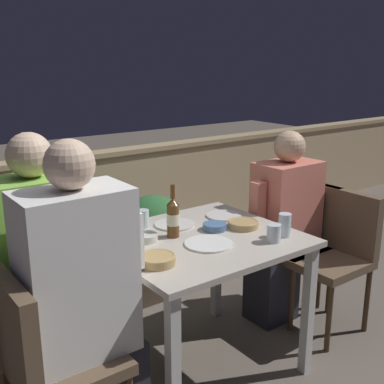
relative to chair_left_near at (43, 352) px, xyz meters
name	(u,v)px	position (x,y,z in m)	size (l,w,h in m)	color
ground_plane	(199,366)	(0.88, 0.16, -0.52)	(16.00, 16.00, 0.00)	#665B51
parapet_wall	(66,210)	(0.88, 1.91, -0.07)	(9.00, 0.18, 0.89)	tan
dining_table	(199,256)	(0.88, 0.16, 0.12)	(0.94, 0.84, 0.75)	#BCB2A3
planter_hedge	(116,249)	(0.87, 1.05, -0.13)	(1.06, 0.47, 0.71)	brown
chair_left_near	(43,352)	(0.00, 0.00, 0.00)	(0.43, 0.42, 0.85)	brown
person_white_polo	(86,303)	(0.19, 0.00, 0.15)	(0.50, 0.26, 1.33)	#282833
chair_left_far	(7,320)	(-0.04, 0.33, 0.00)	(0.43, 0.42, 0.85)	brown
person_green_blouse	(47,278)	(0.15, 0.33, 0.14)	(0.50, 0.26, 1.32)	#282833
chair_right_near	(337,246)	(1.82, 0.01, 0.00)	(0.43, 0.42, 0.85)	brown
chair_right_far	(302,233)	(1.82, 0.29, 0.00)	(0.43, 0.42, 0.85)	brown
person_coral_top	(281,227)	(1.63, 0.29, 0.08)	(0.48, 0.26, 1.20)	#282833
beer_bottle	(173,217)	(0.78, 0.24, 0.33)	(0.06, 0.06, 0.27)	brown
plate_0	(224,216)	(1.19, 0.34, 0.23)	(0.20, 0.20, 0.01)	silver
plate_1	(209,244)	(0.85, 0.05, 0.23)	(0.23, 0.23, 0.01)	white
plate_2	(174,224)	(0.88, 0.38, 0.23)	(0.22, 0.22, 0.01)	silver
bowl_0	(146,237)	(0.64, 0.27, 0.24)	(0.12, 0.12, 0.04)	beige
bowl_1	(243,224)	(1.15, 0.13, 0.24)	(0.16, 0.16, 0.04)	tan
bowl_2	(214,226)	(1.01, 0.20, 0.24)	(0.12, 0.12, 0.04)	#4C709E
bowl_3	(157,259)	(0.53, 0.00, 0.25)	(0.16, 0.16, 0.04)	tan
glass_cup_0	(274,233)	(1.13, -0.11, 0.27)	(0.07, 0.07, 0.09)	silver
glass_cup_1	(143,219)	(0.73, 0.45, 0.27)	(0.06, 0.06, 0.10)	silver
glass_cup_2	(285,225)	(1.23, -0.09, 0.28)	(0.06, 0.06, 0.12)	silver
glass_cup_3	(127,240)	(0.49, 0.20, 0.28)	(0.07, 0.07, 0.11)	silver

